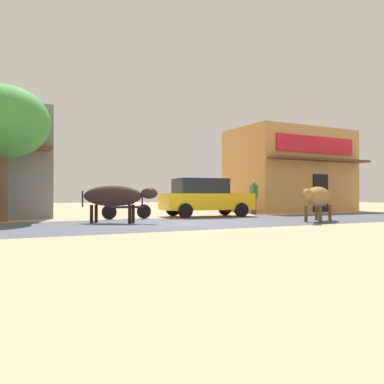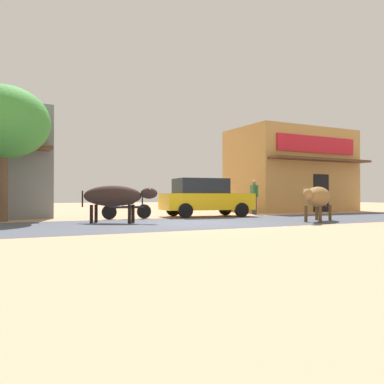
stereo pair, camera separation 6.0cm
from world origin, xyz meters
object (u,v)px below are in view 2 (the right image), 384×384
parked_motorcycle (128,207)px  pedestrian_by_shop (254,194)px  roadside_tree (3,123)px  cow_far_dark (318,197)px  cow_near_brown (115,196)px  parked_hatchback_car (205,197)px

parked_motorcycle → pedestrian_by_shop: pedestrian_by_shop is taller
roadside_tree → cow_far_dark: roadside_tree is taller
roadside_tree → cow_far_dark: 11.36m
roadside_tree → cow_near_brown: roadside_tree is taller
cow_far_dark → cow_near_brown: bearing=159.4°
cow_far_dark → parked_motorcycle: bearing=141.1°
cow_near_brown → parked_hatchback_car: bearing=25.3°
cow_near_brown → cow_far_dark: cow_near_brown is taller
parked_motorcycle → pedestrian_by_shop: (6.69, 0.96, 0.51)m
parked_hatchback_car → parked_motorcycle: parked_hatchback_car is taller
cow_near_brown → cow_far_dark: bearing=-20.6°
cow_far_dark → parked_hatchback_car: bearing=112.6°
roadside_tree → pedestrian_by_shop: size_ratio=2.89×
parked_hatchback_car → pedestrian_by_shop: size_ratio=2.47×
pedestrian_by_shop → cow_near_brown: bearing=-159.4°
cow_near_brown → pedestrian_by_shop: size_ratio=1.41×
pedestrian_by_shop → parked_motorcycle: bearing=-171.9°
parked_hatchback_car → pedestrian_by_shop: 3.23m
parked_hatchback_car → cow_far_dark: bearing=-67.4°
parked_motorcycle → cow_far_dark: size_ratio=0.77×
roadside_tree → cow_far_dark: bearing=-26.9°
parked_motorcycle → pedestrian_by_shop: size_ratio=1.18×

